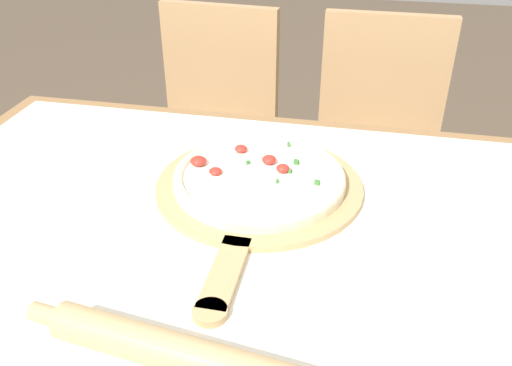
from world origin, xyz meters
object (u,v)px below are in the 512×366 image
(rolling_pin, at_px, (192,357))
(chair_left, at_px, (213,128))
(pizza_peel, at_px, (257,190))
(pizza, at_px, (259,177))
(chair_right, at_px, (376,143))

(rolling_pin, distance_m, chair_left, 1.18)
(chair_left, bearing_deg, pizza_peel, -62.37)
(pizza_peel, bearing_deg, chair_left, 112.78)
(pizza, distance_m, chair_left, 0.78)
(pizza_peel, relative_size, chair_left, 0.63)
(rolling_pin, bearing_deg, pizza, 90.75)
(chair_left, relative_size, chair_right, 1.00)
(pizza_peel, bearing_deg, rolling_pin, -89.29)
(rolling_pin, bearing_deg, chair_right, 78.55)
(pizza_peel, height_order, pizza, pizza)
(pizza, distance_m, rolling_pin, 0.43)
(pizza, distance_m, chair_right, 0.76)
(rolling_pin, xyz_separation_m, chair_right, (0.22, 1.11, -0.25))
(rolling_pin, distance_m, chair_right, 1.16)
(rolling_pin, bearing_deg, pizza_peel, 90.71)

